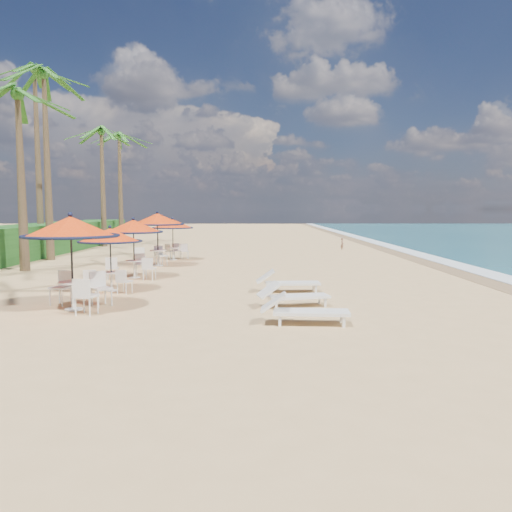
{
  "coord_description": "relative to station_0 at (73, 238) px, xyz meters",
  "views": [
    {
      "loc": [
        -0.36,
        -12.93,
        2.71
      ],
      "look_at": [
        -0.39,
        3.09,
        1.2
      ],
      "focal_mm": 35.0,
      "sensor_mm": 36.0,
      "label": 1
    }
  ],
  "objects": [
    {
      "name": "ground",
      "position": [
        5.28,
        -0.36,
        -1.93
      ],
      "size": [
        160.0,
        160.0,
        0.0
      ],
      "primitive_type": "plane",
      "color": "tan",
      "rests_on": "ground"
    },
    {
      "name": "foam_strip",
      "position": [
        14.58,
        9.64,
        -1.93
      ],
      "size": [
        1.2,
        140.0,
        0.04
      ],
      "primitive_type": "cube",
      "color": "white",
      "rests_on": "ground"
    },
    {
      "name": "wetsand_band",
      "position": [
        13.68,
        9.64,
        -1.93
      ],
      "size": [
        1.4,
        140.0,
        0.02
      ],
      "primitive_type": "cube",
      "color": "olive",
      "rests_on": "ground"
    },
    {
      "name": "station_0",
      "position": [
        0.0,
        0.0,
        0.0
      ],
      "size": [
        2.53,
        2.53,
        2.64
      ],
      "color": "black",
      "rests_on": "ground"
    },
    {
      "name": "station_1",
      "position": [
        0.09,
        3.02,
        -0.27
      ],
      "size": [
        2.09,
        2.09,
        2.18
      ],
      "color": "black",
      "rests_on": "ground"
    },
    {
      "name": "station_2",
      "position": [
        0.08,
        6.24,
        -0.17
      ],
      "size": [
        2.3,
        2.37,
        2.4
      ],
      "color": "black",
      "rests_on": "ground"
    },
    {
      "name": "station_3",
      "position": [
        0.17,
        10.37,
        0.08
      ],
      "size": [
        2.52,
        2.52,
        2.63
      ],
      "color": "black",
      "rests_on": "ground"
    },
    {
      "name": "station_4",
      "position": [
        0.47,
        13.29,
        -0.26
      ],
      "size": [
        2.18,
        2.25,
        2.27
      ],
      "color": "black",
      "rests_on": "ground"
    },
    {
      "name": "lounger_near",
      "position": [
        5.99,
        -1.73,
        -1.58
      ],
      "size": [
        2.12,
        0.78,
        0.75
      ],
      "rotation": [
        0.0,
        0.0,
        -0.06
      ],
      "color": "white",
      "rests_on": "ground"
    },
    {
      "name": "lounger_mid",
      "position": [
        5.88,
        0.39,
        -1.59
      ],
      "size": [
        2.09,
        1.06,
        0.72
      ],
      "rotation": [
        0.0,
        0.0,
        0.23
      ],
      "color": "white",
      "rests_on": "ground"
    },
    {
      "name": "lounger_far",
      "position": [
        5.87,
        2.87,
        -1.58
      ],
      "size": [
        2.1,
        0.74,
        0.74
      ],
      "rotation": [
        0.0,
        0.0,
        0.04
      ],
      "color": "white",
      "rests_on": "ground"
    },
    {
      "name": "palm_3",
      "position": [
        -5.28,
        8.46,
        5.22
      ],
      "size": [
        5.0,
        5.0,
        7.87
      ],
      "color": "brown",
      "rests_on": "ground"
    },
    {
      "name": "palm_4",
      "position": [
        -6.1,
        13.2,
        7.16
      ],
      "size": [
        5.0,
        5.0,
        9.93
      ],
      "color": "brown",
      "rests_on": "ground"
    },
    {
      "name": "palm_5",
      "position": [
        -8.52,
        17.66,
        8.53
      ],
      "size": [
        5.0,
        5.0,
        11.4
      ],
      "color": "brown",
      "rests_on": "ground"
    },
    {
      "name": "palm_6",
      "position": [
        -6.24,
        23.04,
        5.84
      ],
      "size": [
        5.0,
        5.0,
        8.53
      ],
      "color": "brown",
      "rests_on": "ground"
    },
    {
      "name": "palm_7",
      "position": [
        -5.97,
        26.7,
        6.08
      ],
      "size": [
        5.0,
        5.0,
        8.78
      ],
      "color": "brown",
      "rests_on": "ground"
    },
    {
      "name": "person",
      "position": [
        10.57,
        19.61,
        -1.49
      ],
      "size": [
        0.23,
        0.33,
        0.87
      ],
      "primitive_type": "imported",
      "rotation": [
        0.0,
        0.0,
        1.5
      ],
      "color": "#8E6148",
      "rests_on": "ground"
    }
  ]
}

